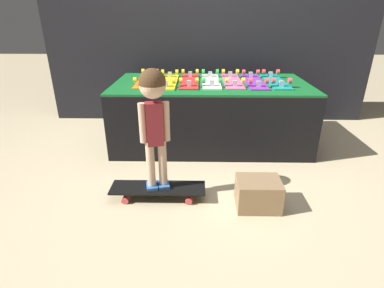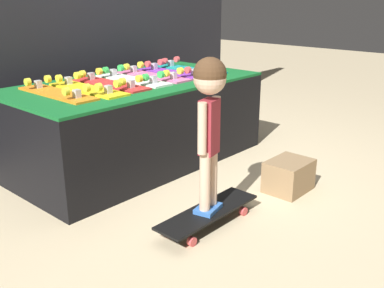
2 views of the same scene
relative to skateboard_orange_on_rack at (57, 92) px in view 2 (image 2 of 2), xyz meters
The scene contains 12 objects.
ground_plane 1.14m from the skateboard_orange_on_rack, 45.84° to the right, with size 16.00×16.00×0.00m, color beige.
display_rack 0.73m from the skateboard_orange_on_rack, ahead, with size 1.94×1.00×0.64m.
skateboard_orange_on_rack is the anchor object (origin of this frame).
skateboard_yellow_on_rack 0.22m from the skateboard_orange_on_rack, 10.11° to the right, with size 0.18×0.69×0.09m.
skateboard_red_on_rack 0.43m from the skateboard_orange_on_rack, ahead, with size 0.18×0.69×0.09m.
skateboard_white_on_rack 0.65m from the skateboard_orange_on_rack, ahead, with size 0.18×0.69×0.09m.
skateboard_pink_on_rack 0.86m from the skateboard_orange_on_rack, ahead, with size 0.18×0.69×0.09m.
skateboard_purple_on_rack 1.08m from the skateboard_orange_on_rack, ahead, with size 0.18×0.69×0.09m.
skateboard_teal_on_rack 1.29m from the skateboard_orange_on_rack, ahead, with size 0.18×0.69×0.09m.
skateboard_on_floor 1.28m from the skateboard_orange_on_rack, 78.79° to the right, with size 0.71×0.20×0.09m.
child 1.14m from the skateboard_orange_on_rack, 78.79° to the right, with size 0.21×0.18×0.87m.
storage_box 1.64m from the skateboard_orange_on_rack, 52.02° to the right, with size 0.31×0.24×0.21m.
Camera 2 is at (-2.21, -1.93, 1.28)m, focal length 42.00 mm.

